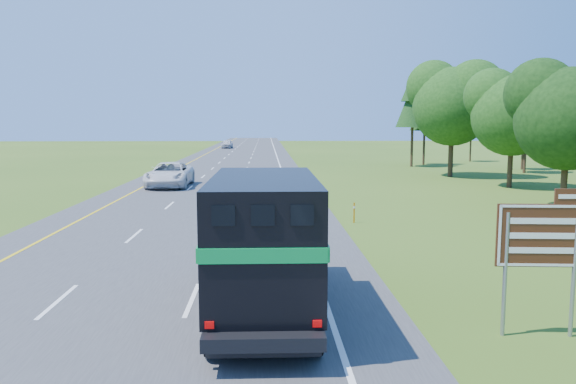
% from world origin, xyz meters
% --- Properties ---
extents(road, '(15.00, 260.00, 0.04)m').
position_xyz_m(road, '(0.00, 50.00, 0.02)').
color(road, '#38383A').
rests_on(road, ground).
extents(lane_markings, '(11.15, 260.00, 0.01)m').
position_xyz_m(lane_markings, '(0.00, 50.00, 0.04)').
color(lane_markings, yellow).
rests_on(lane_markings, road).
extents(horse_truck, '(2.60, 8.07, 3.56)m').
position_xyz_m(horse_truck, '(3.84, 9.96, 1.95)').
color(horse_truck, black).
rests_on(horse_truck, road).
extents(white_suv, '(3.11, 6.69, 1.86)m').
position_xyz_m(white_suv, '(-3.49, 39.04, 0.97)').
color(white_suv, silver).
rests_on(white_suv, road).
extents(far_car, '(2.12, 4.78, 1.60)m').
position_xyz_m(far_car, '(-3.54, 104.66, 0.84)').
color(far_car, silver).
rests_on(far_car, road).
extents(exit_sign, '(2.03, 0.23, 3.44)m').
position_xyz_m(exit_sign, '(10.17, 8.10, 2.23)').
color(exit_sign, gray).
rests_on(exit_sign, ground).
extents(delineator, '(0.08, 0.05, 1.00)m').
position_xyz_m(delineator, '(8.23, 23.00, 0.54)').
color(delineator, orange).
rests_on(delineator, ground).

